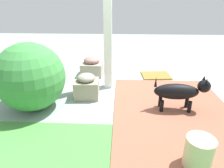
# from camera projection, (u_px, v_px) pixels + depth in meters

# --- Properties ---
(ground_plane) EXTENTS (12.00, 12.00, 0.00)m
(ground_plane) POSITION_uv_depth(u_px,v_px,m) (124.00, 93.00, 3.68)
(ground_plane) COLOR #8B9C93
(brick_path) EXTENTS (1.80, 2.40, 0.02)m
(brick_path) POSITION_uv_depth(u_px,v_px,m) (173.00, 111.00, 3.07)
(brick_path) COLOR #955540
(brick_path) RESTS_ON ground
(porch_pillar) EXTENTS (0.14, 0.14, 2.38)m
(porch_pillar) POSITION_uv_depth(u_px,v_px,m) (108.00, 24.00, 3.44)
(porch_pillar) COLOR white
(porch_pillar) RESTS_ON ground
(stone_planter_nearest) EXTENTS (0.46, 0.45, 0.42)m
(stone_planter_nearest) POSITION_uv_depth(u_px,v_px,m) (92.00, 67.00, 4.43)
(stone_planter_nearest) COLOR #A0927F
(stone_planter_nearest) RESTS_ON ground
(stone_planter_mid) EXTENTS (0.42, 0.38, 0.43)m
(stone_planter_mid) POSITION_uv_depth(u_px,v_px,m) (87.00, 86.00, 3.44)
(stone_planter_mid) COLOR gray
(stone_planter_mid) RESTS_ON ground
(round_shrub) EXTENTS (1.03, 1.03, 1.03)m
(round_shrub) POSITION_uv_depth(u_px,v_px,m) (31.00, 77.00, 3.00)
(round_shrub) COLOR #3A863E
(round_shrub) RESTS_ON ground
(terracotta_pot_broad) EXTENTS (0.42, 0.42, 0.49)m
(terracotta_pot_broad) POSITION_uv_depth(u_px,v_px,m) (32.00, 64.00, 4.28)
(terracotta_pot_broad) COLOR #9F4C3B
(terracotta_pot_broad) RESTS_ON ground
(dog) EXTENTS (0.82, 0.23, 0.56)m
(dog) POSITION_uv_depth(u_px,v_px,m) (180.00, 91.00, 2.99)
(dog) COLOR black
(dog) RESTS_ON ground
(ceramic_urn) EXTENTS (0.29, 0.29, 0.35)m
(ceramic_urn) POSITION_uv_depth(u_px,v_px,m) (199.00, 153.00, 2.03)
(ceramic_urn) COLOR beige
(ceramic_urn) RESTS_ON ground
(doormat) EXTENTS (0.64, 0.51, 0.03)m
(doormat) POSITION_uv_depth(u_px,v_px,m) (156.00, 75.00, 4.42)
(doormat) COLOR olive
(doormat) RESTS_ON ground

